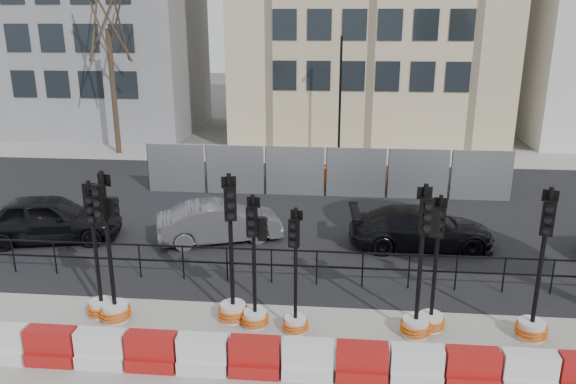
# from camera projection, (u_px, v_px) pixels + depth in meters

# --- Properties ---
(ground) EXTENTS (120.00, 120.00, 0.00)m
(ground) POSITION_uv_depth(u_px,v_px,m) (314.00, 307.00, 13.80)
(ground) COLOR #51514C
(ground) RESTS_ON ground
(sidewalk_near) EXTENTS (40.00, 6.00, 0.02)m
(sidewalk_near) POSITION_uv_depth(u_px,v_px,m) (307.00, 383.00, 10.94)
(sidewalk_near) COLOR gray
(sidewalk_near) RESTS_ON ground
(road) EXTENTS (40.00, 14.00, 0.03)m
(road) POSITION_uv_depth(u_px,v_px,m) (323.00, 213.00, 20.45)
(road) COLOR black
(road) RESTS_ON ground
(sidewalk_far) EXTENTS (40.00, 4.00, 0.02)m
(sidewalk_far) POSITION_uv_depth(u_px,v_px,m) (329.00, 155.00, 29.00)
(sidewalk_far) COLOR gray
(sidewalk_far) RESTS_ON ground
(building_grey) EXTENTS (11.00, 9.06, 14.00)m
(building_grey) POSITION_uv_depth(u_px,v_px,m) (101.00, 14.00, 33.84)
(building_grey) COLOR gray
(building_grey) RESTS_ON ground
(kerb_railing) EXTENTS (18.00, 0.04, 1.00)m
(kerb_railing) POSITION_uv_depth(u_px,v_px,m) (317.00, 262.00, 14.73)
(kerb_railing) COLOR black
(kerb_railing) RESTS_ON ground
(heras_fencing) EXTENTS (14.33, 1.72, 2.00)m
(heras_fencing) POSITION_uv_depth(u_px,v_px,m) (325.00, 175.00, 22.91)
(heras_fencing) COLOR #9A9DA2
(heras_fencing) RESTS_ON ground
(lamp_post_far) EXTENTS (0.12, 0.56, 6.00)m
(lamp_post_far) POSITION_uv_depth(u_px,v_px,m) (340.00, 96.00, 27.04)
(lamp_post_far) COLOR black
(lamp_post_far) RESTS_ON ground
(tree_bare_far) EXTENTS (2.00, 2.00, 9.00)m
(tree_bare_far) POSITION_uv_depth(u_px,v_px,m) (107.00, 21.00, 27.51)
(tree_bare_far) COLOR #473828
(tree_bare_far) RESTS_ON ground
(barrier_row) EXTENTS (15.70, 0.50, 0.80)m
(barrier_row) POSITION_uv_depth(u_px,v_px,m) (308.00, 361.00, 11.03)
(barrier_row) COLOR #AB200D
(barrier_row) RESTS_ON ground
(traffic_signal_a) EXTENTS (0.66, 0.66, 3.37)m
(traffic_signal_a) POSITION_uv_depth(u_px,v_px,m) (100.00, 290.00, 13.19)
(traffic_signal_a) COLOR silver
(traffic_signal_a) RESTS_ON ground
(traffic_signal_b) EXTENTS (0.72, 0.72, 3.66)m
(traffic_signal_b) POSITION_uv_depth(u_px,v_px,m) (113.00, 288.00, 12.92)
(traffic_signal_b) COLOR silver
(traffic_signal_b) RESTS_ON ground
(traffic_signal_c) EXTENTS (0.71, 0.71, 3.59)m
(traffic_signal_c) POSITION_uv_depth(u_px,v_px,m) (233.00, 292.00, 12.98)
(traffic_signal_c) COLOR silver
(traffic_signal_c) RESTS_ON ground
(traffic_signal_d) EXTENTS (0.63, 0.63, 3.20)m
(traffic_signal_d) POSITION_uv_depth(u_px,v_px,m) (255.00, 297.00, 12.72)
(traffic_signal_d) COLOR silver
(traffic_signal_d) RESTS_ON ground
(traffic_signal_e) EXTENTS (0.59, 0.59, 2.98)m
(traffic_signal_e) POSITION_uv_depth(u_px,v_px,m) (295.00, 308.00, 12.54)
(traffic_signal_e) COLOR silver
(traffic_signal_e) RESTS_ON ground
(traffic_signal_f) EXTENTS (0.70, 0.70, 3.55)m
(traffic_signal_f) POSITION_uv_depth(u_px,v_px,m) (418.00, 302.00, 12.32)
(traffic_signal_f) COLOR silver
(traffic_signal_f) RESTS_ON ground
(traffic_signal_g) EXTENTS (0.64, 0.64, 3.23)m
(traffic_signal_g) POSITION_uv_depth(u_px,v_px,m) (432.00, 304.00, 12.61)
(traffic_signal_g) COLOR silver
(traffic_signal_g) RESTS_ON ground
(traffic_signal_h) EXTENTS (0.69, 0.69, 3.52)m
(traffic_signal_h) POSITION_uv_depth(u_px,v_px,m) (534.00, 309.00, 12.24)
(traffic_signal_h) COLOR silver
(traffic_signal_h) RESTS_ON ground
(car_a) EXTENTS (3.56, 5.15, 1.51)m
(car_a) POSITION_uv_depth(u_px,v_px,m) (49.00, 218.00, 17.71)
(car_a) COLOR black
(car_a) RESTS_ON ground
(car_b) EXTENTS (3.80, 4.74, 1.28)m
(car_b) POSITION_uv_depth(u_px,v_px,m) (220.00, 222.00, 17.73)
(car_b) COLOR #505156
(car_b) RESTS_ON ground
(car_c) EXTENTS (2.29, 4.61, 1.28)m
(car_c) POSITION_uv_depth(u_px,v_px,m) (421.00, 228.00, 17.23)
(car_c) COLOR black
(car_c) RESTS_ON ground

